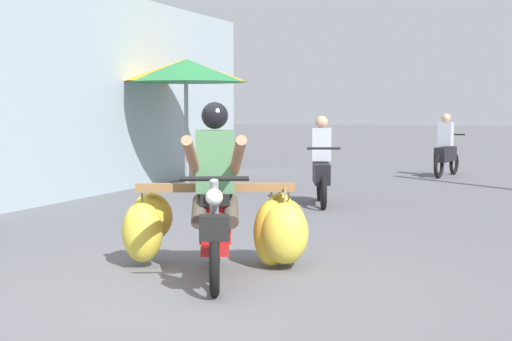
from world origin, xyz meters
TOP-DOWN VIEW (x-y plane):
  - ground_plane at (0.00, 0.00)m, footprint 120.00×120.00m
  - motorbike_main_loaded at (0.06, 1.12)m, footprint 1.86×1.96m
  - motorbike_distant_ahead_left at (0.70, 11.78)m, footprint 0.55×1.61m
  - motorbike_distant_ahead_right at (-0.51, 6.12)m, footprint 0.72×1.55m
  - shopfront_building at (-6.51, 7.33)m, footprint 4.02×9.42m
  - market_umbrella_near_shop at (-3.67, 7.70)m, footprint 2.39×2.39m
  - market_umbrella_further_along at (-3.52, 7.46)m, footprint 2.20×2.20m

SIDE VIEW (x-z plane):
  - ground_plane at x=0.00m, z-range 0.00..0.00m
  - motorbike_main_loaded at x=0.06m, z-range -0.31..1.27m
  - motorbike_distant_ahead_left at x=0.70m, z-range -0.13..1.27m
  - motorbike_distant_ahead_right at x=-0.51m, z-range -0.13..1.27m
  - shopfront_building at x=-6.51m, z-range 0.00..3.61m
  - market_umbrella_further_along at x=-3.52m, z-range 1.00..3.43m
  - market_umbrella_near_shop at x=-3.67m, z-range 1.01..3.46m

